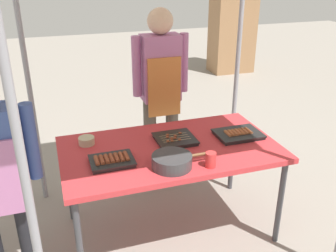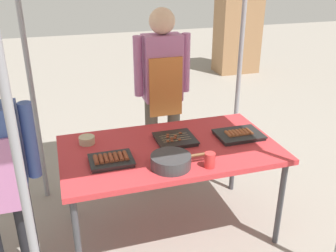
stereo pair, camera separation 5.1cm
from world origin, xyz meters
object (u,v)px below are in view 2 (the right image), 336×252
Objects in this scene: tray_grilled_sausages at (111,160)px; vendor_woman at (163,84)px; cooking_wok at (171,161)px; drink_cup_near_edge at (210,160)px; neighbor_stall_left at (239,17)px; condiment_bowl at (87,140)px; stall_table at (170,153)px; tray_pork_links at (239,135)px; tray_meat_skewers at (175,139)px.

tray_grilled_sausages is 1.11m from vendor_woman.
drink_cup_near_edge is (0.24, -0.08, 0.01)m from cooking_wok.
neighbor_stall_left reaches higher than tray_grilled_sausages.
vendor_woman is at bearing 35.73° from condiment_bowl.
cooking_wok is (-0.08, -0.28, 0.10)m from stall_table.
vendor_woman is at bearing -126.17° from neighbor_stall_left.
drink_cup_near_edge is at bearing -137.64° from tray_pork_links.
stall_table is 0.85m from vendor_woman.
condiment_bowl is 1.15× the size of drink_cup_near_edge.
condiment_bowl is 5.07m from neighbor_stall_left.
stall_table is 0.77× the size of neighbor_stall_left.
vendor_woman is 4.17m from neighbor_stall_left.
tray_meat_skewers is at bearing 171.75° from tray_pork_links.
cooking_wok is 0.72m from condiment_bowl.
neighbor_stall_left is (2.07, 4.14, 0.27)m from tray_pork_links.
cooking_wok is at bearing -24.97° from tray_grilled_sausages.
tray_pork_links is at bearing 116.92° from vendor_woman.
tray_grilled_sausages is at bearing 157.98° from drink_cup_near_edge.
vendor_woman is (0.63, 0.89, 0.21)m from tray_grilled_sausages.
tray_pork_links is 0.71m from cooking_wok.
tray_grilled_sausages is 1.01× the size of tray_meat_skewers.
tray_meat_skewers is 0.51m from tray_pork_links.
condiment_bowl is (-0.50, 0.52, -0.02)m from cooking_wok.
cooking_wok reaches higher than stall_table.
condiment_bowl is at bearing 110.02° from tray_grilled_sausages.
tray_grilled_sausages is at bearing -69.98° from condiment_bowl.
stall_table is 3.71× the size of cooking_wok.
tray_pork_links is at bearing -116.55° from neighbor_stall_left.
neighbor_stall_left is (3.09, 4.26, 0.27)m from tray_grilled_sausages.
neighbor_stall_left is (2.64, 4.15, 0.34)m from stall_table.
drink_cup_near_edge reaches higher than tray_meat_skewers.
vendor_woman is (-0.39, 0.77, 0.22)m from tray_pork_links.
condiment_bowl is at bearing 157.32° from stall_table.
condiment_bowl is 0.07× the size of vendor_woman.
stall_table is at bearing 12.99° from tray_grilled_sausages.
tray_grilled_sausages is 2.48× the size of condiment_bowl.
drink_cup_near_edge is 1.15m from vendor_woman.
condiment_bowl is at bearing 133.85° from cooking_wok.
cooking_wok is at bearing 162.74° from drink_cup_near_edge.
drink_cup_near_edge is 5.15m from neighbor_stall_left.
tray_grilled_sausages reaches higher than stall_table.
neighbor_stall_left is at bearing 54.03° from tray_grilled_sausages.
tray_grilled_sausages is 0.55m from tray_meat_skewers.
stall_table is 0.13m from tray_meat_skewers.
cooking_wok is 5.20m from neighbor_stall_left.
stall_table is 4.53× the size of tray_pork_links.
neighbor_stall_left is at bearing 50.56° from condiment_bowl.
drink_cup_near_edge is at bearing -22.02° from tray_grilled_sausages.
condiment_bowl is at bearing 168.60° from tray_pork_links.
stall_table is at bearing -128.78° from tray_meat_skewers.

